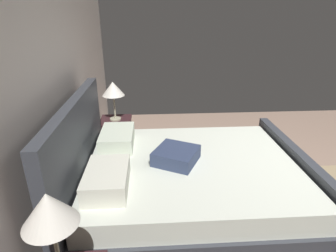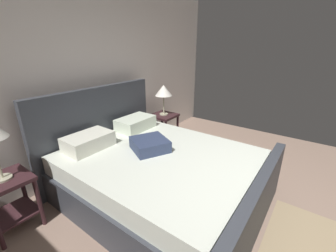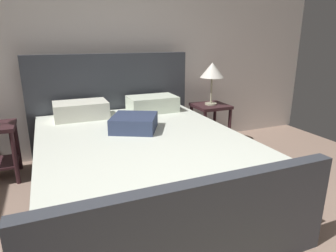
% 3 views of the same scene
% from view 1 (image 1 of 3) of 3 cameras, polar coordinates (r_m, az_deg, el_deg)
% --- Properties ---
extents(ground_plane, '(6.19, 5.46, 0.02)m').
position_cam_1_polar(ground_plane, '(3.66, 27.63, -14.39)').
color(ground_plane, gray).
extents(wall_back, '(6.31, 0.12, 2.78)m').
position_cam_1_polar(wall_back, '(2.71, -25.11, 6.58)').
color(wall_back, silver).
rests_on(wall_back, ground).
extents(bed, '(1.95, 2.36, 1.28)m').
position_cam_1_polar(bed, '(2.98, 3.50, -11.87)').
color(bed, '#383B43').
rests_on(bed, ground).
extents(nightstand_right, '(0.44, 0.44, 0.60)m').
position_cam_1_polar(nightstand_right, '(4.10, -10.69, -1.23)').
color(nightstand_right, '#391F23').
rests_on(nightstand_right, ground).
extents(table_lamp_right, '(0.31, 0.31, 0.56)m').
position_cam_1_polar(table_lamp_right, '(3.89, -11.37, 7.43)').
color(table_lamp_right, '#B7B293').
rests_on(table_lamp_right, nightstand_right).
extents(table_lamp_left, '(0.29, 0.29, 0.62)m').
position_cam_1_polar(table_lamp_left, '(1.57, -23.52, -16.16)').
color(table_lamp_left, '#B7B293').
rests_on(table_lamp_left, nightstand_left).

